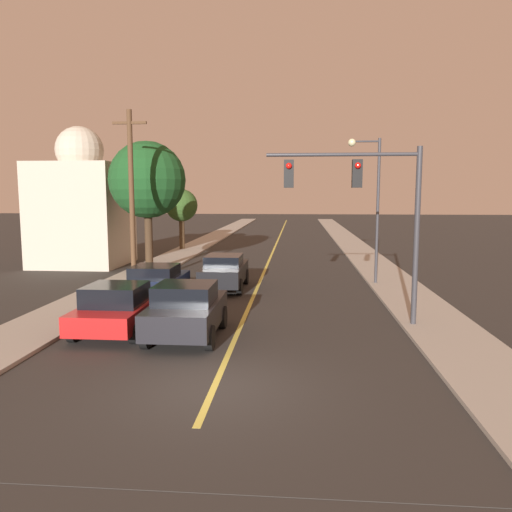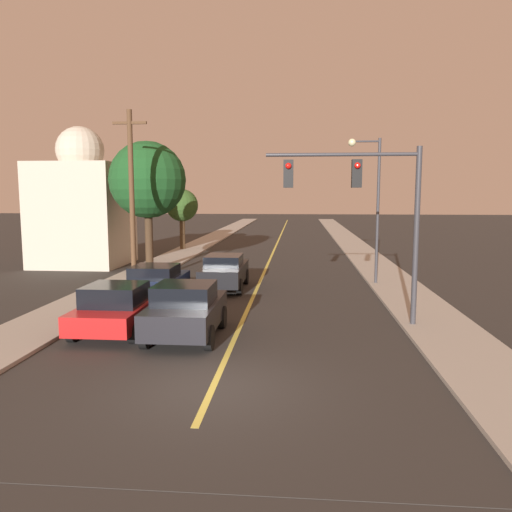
# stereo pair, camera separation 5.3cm
# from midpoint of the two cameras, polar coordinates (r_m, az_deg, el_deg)

# --- Properties ---
(ground_plane) EXTENTS (200.00, 200.00, 0.00)m
(ground_plane) POSITION_cam_midpoint_polar(r_m,az_deg,el_deg) (11.77, -4.83, -14.79)
(ground_plane) COLOR #2D2B28
(road_surface) EXTENTS (10.63, 80.00, 0.01)m
(road_surface) POSITION_cam_midpoint_polar(r_m,az_deg,el_deg) (47.00, 2.58, 1.73)
(road_surface) COLOR #2D2B28
(road_surface) RESTS_ON ground
(sidewalk_left) EXTENTS (2.50, 80.00, 0.12)m
(sidewalk_left) POSITION_cam_midpoint_polar(r_m,az_deg,el_deg) (47.71, -5.33, 1.85)
(sidewalk_left) COLOR #9E998E
(sidewalk_left) RESTS_ON ground
(sidewalk_right) EXTENTS (2.50, 80.00, 0.12)m
(sidewalk_right) POSITION_cam_midpoint_polar(r_m,az_deg,el_deg) (47.19, 10.57, 1.71)
(sidewalk_right) COLOR #9E998E
(sidewalk_right) RESTS_ON ground
(car_near_lane_front) EXTENTS (2.06, 3.88, 1.71)m
(car_near_lane_front) POSITION_cam_midpoint_polar(r_m,az_deg,el_deg) (15.41, -7.92, -6.15)
(car_near_lane_front) COLOR black
(car_near_lane_front) RESTS_ON ground
(car_near_lane_second) EXTENTS (1.93, 4.35, 1.61)m
(car_near_lane_second) POSITION_cam_midpoint_polar(r_m,az_deg,el_deg) (23.10, -3.56, -1.74)
(car_near_lane_second) COLOR black
(car_near_lane_second) RESTS_ON ground
(car_outer_lane_front) EXTENTS (2.09, 3.90, 1.56)m
(car_outer_lane_front) POSITION_cam_midpoint_polar(r_m,az_deg,el_deg) (16.52, -15.53, -5.76)
(car_outer_lane_front) COLOR red
(car_outer_lane_front) RESTS_ON ground
(car_outer_lane_second) EXTENTS (2.05, 4.05, 1.55)m
(car_outer_lane_second) POSITION_cam_midpoint_polar(r_m,az_deg,el_deg) (20.58, -11.31, -3.05)
(car_outer_lane_second) COLOR navy
(car_outer_lane_second) RESTS_ON ground
(traffic_signal_mast) EXTENTS (4.98, 0.42, 5.78)m
(traffic_signal_mast) POSITION_cam_midpoint_polar(r_m,az_deg,el_deg) (16.64, 12.54, 6.55)
(traffic_signal_mast) COLOR #333338
(traffic_signal_mast) RESTS_ON ground
(streetlamp_right) EXTENTS (1.54, 0.36, 6.88)m
(streetlamp_right) POSITION_cam_midpoint_polar(r_m,az_deg,el_deg) (24.49, 13.06, 7.24)
(streetlamp_right) COLOR #333338
(streetlamp_right) RESTS_ON ground
(utility_pole_left) EXTENTS (1.60, 0.24, 8.13)m
(utility_pole_left) POSITION_cam_midpoint_polar(r_m,az_deg,el_deg) (24.26, -13.96, 6.79)
(utility_pole_left) COLOR #513823
(utility_pole_left) RESTS_ON ground
(tree_left_near) EXTENTS (2.50, 2.50, 4.66)m
(tree_left_near) POSITION_cam_midpoint_polar(r_m,az_deg,el_deg) (39.37, -8.42, 5.67)
(tree_left_near) COLOR #4C3823
(tree_left_near) RESTS_ON ground
(tree_left_far) EXTENTS (4.22, 4.22, 7.16)m
(tree_left_far) POSITION_cam_midpoint_polar(r_m,az_deg,el_deg) (28.40, -12.24, 8.45)
(tree_left_far) COLOR #3D2B1C
(tree_left_far) RESTS_ON ground
(domed_building_left) EXTENTS (5.11, 5.11, 8.45)m
(domed_building_left) POSITION_cam_midpoint_polar(r_m,az_deg,el_deg) (32.61, -19.17, 5.33)
(domed_building_left) COLOR #BCB29E
(domed_building_left) RESTS_ON ground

